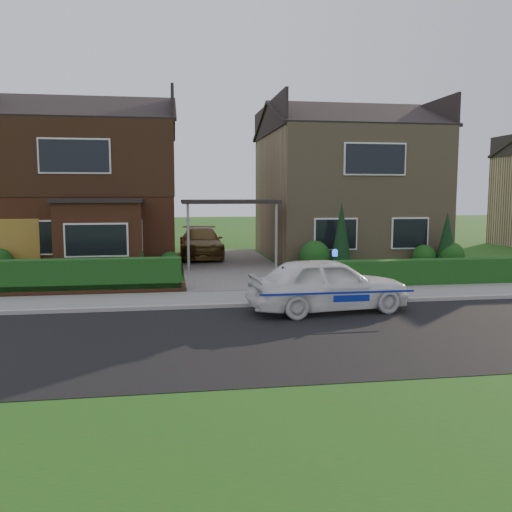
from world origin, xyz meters
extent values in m
plane|color=#165115|center=(0.00, 0.00, 0.00)|extent=(120.00, 120.00, 0.00)
cube|color=black|center=(0.00, 0.00, 0.00)|extent=(60.00, 6.00, 0.02)
cube|color=#9E9993|center=(0.00, 3.05, 0.06)|extent=(60.00, 0.16, 0.12)
cube|color=slate|center=(0.00, 4.10, 0.05)|extent=(60.00, 2.00, 0.10)
cube|color=#165115|center=(0.00, -5.00, 0.00)|extent=(60.00, 4.00, 0.01)
cube|color=#666059|center=(0.00, 11.00, 0.06)|extent=(3.80, 12.00, 0.12)
cube|color=brown|center=(-5.80, 14.00, 2.90)|extent=(7.20, 8.00, 5.80)
cube|color=white|center=(-7.38, 9.98, 1.40)|extent=(1.80, 0.08, 1.30)
cube|color=white|center=(-4.22, 9.98, 1.40)|extent=(1.60, 0.08, 1.30)
cube|color=white|center=(-5.80, 9.98, 4.40)|extent=(2.60, 0.08, 1.30)
cube|color=black|center=(-5.80, 14.00, 4.35)|extent=(7.26, 8.06, 2.90)
cube|color=brown|center=(-4.94, 9.30, 1.35)|extent=(3.00, 1.40, 2.70)
cube|color=black|center=(-4.94, 9.30, 2.77)|extent=(3.20, 1.60, 0.14)
cube|color=#907758|center=(5.80, 14.00, 2.90)|extent=(7.20, 8.00, 5.80)
cube|color=white|center=(4.22, 9.98, 1.40)|extent=(1.80, 0.08, 1.30)
cube|color=white|center=(7.38, 9.98, 1.40)|extent=(1.60, 0.08, 1.30)
cube|color=white|center=(5.80, 9.98, 4.40)|extent=(2.60, 0.08, 1.30)
cube|color=black|center=(0.00, 11.00, 2.70)|extent=(3.80, 3.00, 0.14)
cylinder|color=gray|center=(-1.70, 9.60, 1.35)|extent=(0.10, 0.10, 2.70)
cylinder|color=gray|center=(1.70, 9.60, 1.35)|extent=(0.10, 0.10, 2.70)
cube|color=brown|center=(-8.25, 9.96, 1.05)|extent=(2.20, 0.10, 2.10)
cube|color=brown|center=(-5.80, 5.30, 0.18)|extent=(7.70, 0.25, 0.36)
cube|color=#133711|center=(-5.80, 5.45, 0.00)|extent=(7.50, 0.55, 0.90)
cube|color=#133711|center=(5.80, 5.35, 0.00)|extent=(7.50, 0.55, 0.80)
sphere|color=#133711|center=(-4.00, 9.30, 0.66)|extent=(1.32, 1.32, 1.32)
sphere|color=#133711|center=(-2.40, 9.60, 0.42)|extent=(0.84, 0.84, 0.84)
sphere|color=#133711|center=(3.20, 9.40, 0.60)|extent=(1.20, 1.20, 1.20)
sphere|color=#133711|center=(7.80, 9.50, 0.48)|extent=(0.96, 0.96, 0.96)
sphere|color=#133711|center=(8.80, 9.20, 0.54)|extent=(1.08, 1.08, 1.08)
cone|color=black|center=(4.20, 9.20, 1.30)|extent=(0.90, 0.90, 2.60)
cone|color=black|center=(8.60, 9.20, 1.10)|extent=(0.90, 0.90, 2.20)
imported|color=white|center=(1.61, 2.23, 0.70)|extent=(2.16, 4.28, 1.40)
sphere|color=#193FF2|center=(1.82, 2.23, 1.48)|extent=(0.17, 0.17, 0.17)
cube|color=navy|center=(1.61, 1.40, 0.64)|extent=(3.78, 0.02, 0.05)
cube|color=navy|center=(1.61, 3.06, 0.64)|extent=(3.78, 0.01, 0.05)
ellipsoid|color=black|center=(0.46, 2.13, 0.98)|extent=(0.22, 0.17, 0.21)
sphere|color=white|center=(0.48, 2.07, 0.97)|extent=(0.11, 0.11, 0.11)
sphere|color=black|center=(0.48, 2.11, 1.12)|extent=(0.13, 0.13, 0.13)
cone|color=black|center=(0.44, 2.12, 1.18)|extent=(0.04, 0.04, 0.05)
cone|color=black|center=(0.53, 2.12, 1.18)|extent=(0.04, 0.04, 0.05)
imported|color=brown|center=(-1.00, 13.73, 0.80)|extent=(1.96, 4.70, 1.36)
imported|color=gray|center=(-2.50, 6.06, 0.42)|extent=(0.50, 0.50, 0.84)
camera|label=1|loc=(-2.33, -11.01, 3.02)|focal=38.00mm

